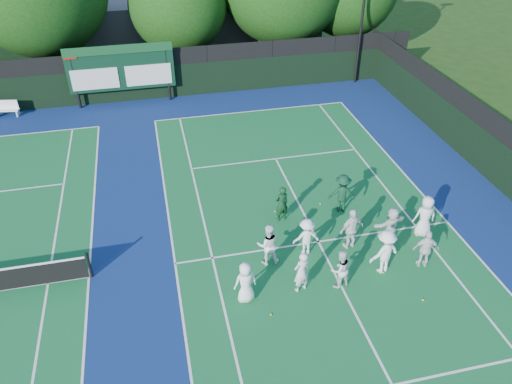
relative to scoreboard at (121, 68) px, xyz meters
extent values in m
plane|color=#1B390F|center=(7.01, -15.59, -2.19)|extent=(120.00, 120.00, 0.00)
cube|color=navy|center=(1.01, -14.59, -2.19)|extent=(34.00, 32.00, 0.01)
cube|color=#135F2E|center=(7.01, -14.59, -2.18)|extent=(10.97, 23.77, 0.00)
cube|color=silver|center=(7.01, -2.70, -2.18)|extent=(10.97, 0.08, 0.00)
cube|color=silver|center=(1.53, -14.59, -2.18)|extent=(0.08, 23.77, 0.00)
cube|color=silver|center=(12.50, -14.59, -2.18)|extent=(0.08, 23.77, 0.00)
cube|color=silver|center=(2.90, -14.59, -2.18)|extent=(0.08, 23.77, 0.00)
cube|color=silver|center=(11.13, -14.59, -2.18)|extent=(0.08, 23.77, 0.00)
cube|color=silver|center=(7.01, -8.19, -2.18)|extent=(8.23, 0.08, 0.00)
cube|color=silver|center=(7.01, -14.59, -2.18)|extent=(0.08, 12.80, 0.00)
cube|color=silver|center=(-1.50, -14.59, -2.18)|extent=(0.08, 23.77, 0.00)
cube|color=silver|center=(-2.87, -14.59, -2.18)|extent=(0.08, 23.77, 0.00)
cube|color=black|center=(1.01, 0.41, -1.19)|extent=(34.00, 0.08, 2.00)
cube|color=black|center=(1.01, 0.41, 0.31)|extent=(34.00, 0.05, 1.00)
cylinder|color=black|center=(-2.59, 0.01, -0.44)|extent=(0.16, 0.16, 3.50)
cylinder|color=black|center=(2.61, 0.01, -0.44)|extent=(0.16, 0.16, 3.50)
cube|color=black|center=(0.01, 0.01, 0.01)|extent=(6.00, 0.15, 2.60)
cube|color=#124220|center=(0.01, -0.09, 1.11)|extent=(6.00, 0.05, 0.50)
cube|color=silver|center=(-1.49, -0.09, -0.49)|extent=(2.60, 0.04, 1.20)
cube|color=silver|center=(1.51, -0.09, -0.49)|extent=(2.60, 0.04, 1.20)
cube|color=maroon|center=(-2.59, -0.09, 1.01)|extent=(0.70, 0.04, 0.50)
cube|color=#58575C|center=(5.01, 8.41, -0.19)|extent=(18.00, 6.00, 4.00)
cylinder|color=black|center=(14.51, 0.11, 2.81)|extent=(0.16, 0.16, 10.00)
cylinder|color=black|center=(-1.39, -14.59, -1.64)|extent=(0.10, 0.10, 1.10)
cube|color=white|center=(-6.57, -0.29, -1.77)|extent=(1.56, 0.68, 0.06)
cube|color=white|center=(-6.57, -0.14, -1.49)|extent=(1.49, 0.34, 0.50)
cube|color=white|center=(-5.97, -0.29, -1.99)|extent=(0.12, 0.36, 0.40)
cylinder|color=black|center=(-4.16, 3.91, -0.70)|extent=(0.44, 0.44, 2.97)
cylinder|color=black|center=(3.83, 3.91, -1.05)|extent=(0.44, 0.44, 2.27)
sphere|color=#0F350C|center=(3.83, 3.91, 2.36)|extent=(6.08, 6.08, 6.08)
sphere|color=#0F350C|center=(4.43, 4.21, 1.75)|extent=(4.26, 4.26, 4.26)
cylinder|color=black|center=(10.58, 3.91, -0.87)|extent=(0.44, 0.44, 2.65)
cylinder|color=black|center=(15.06, 3.91, -0.87)|extent=(0.44, 0.44, 2.64)
sphere|color=yellow|center=(4.32, -17.73, -2.16)|extent=(0.07, 0.07, 0.07)
sphere|color=yellow|center=(7.90, -12.25, -2.16)|extent=(0.07, 0.07, 0.07)
sphere|color=yellow|center=(9.44, -18.25, -2.16)|extent=(0.07, 0.07, 0.07)
sphere|color=yellow|center=(5.87, -12.35, -2.16)|extent=(0.07, 0.07, 0.07)
sphere|color=yellow|center=(8.70, -16.74, -2.16)|extent=(0.07, 0.07, 0.07)
imported|color=white|center=(3.68, -16.86, -1.41)|extent=(0.82, 0.58, 1.57)
imported|color=silver|center=(5.59, -16.83, -1.38)|extent=(0.69, 0.56, 1.63)
imported|color=silver|center=(6.93, -16.94, -1.43)|extent=(0.85, 0.73, 1.51)
imported|color=white|center=(8.70, -16.58, -1.31)|extent=(1.26, 0.90, 1.76)
imported|color=silver|center=(10.24, -16.68, -1.41)|extent=(0.99, 0.60, 1.57)
imported|color=white|center=(4.84, -15.24, -1.35)|extent=(0.88, 0.72, 1.68)
imported|color=white|center=(6.34, -15.05, -1.44)|extent=(0.99, 0.58, 1.51)
imported|color=silver|center=(8.07, -15.10, -1.33)|extent=(1.08, 0.65, 1.71)
imported|color=white|center=(9.67, -15.10, -1.44)|extent=(1.46, 0.74, 1.51)
imported|color=white|center=(11.08, -15.04, -1.31)|extent=(0.92, 0.65, 1.75)
imported|color=#0E3319|center=(5.99, -12.91, -1.40)|extent=(0.64, 0.49, 1.59)
imported|color=#0E341F|center=(8.57, -12.84, -1.34)|extent=(1.22, 0.88, 1.70)
camera|label=1|loc=(1.38, -28.37, 10.25)|focal=35.00mm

